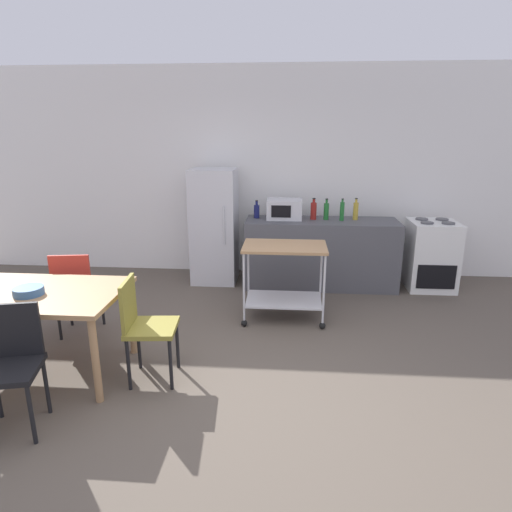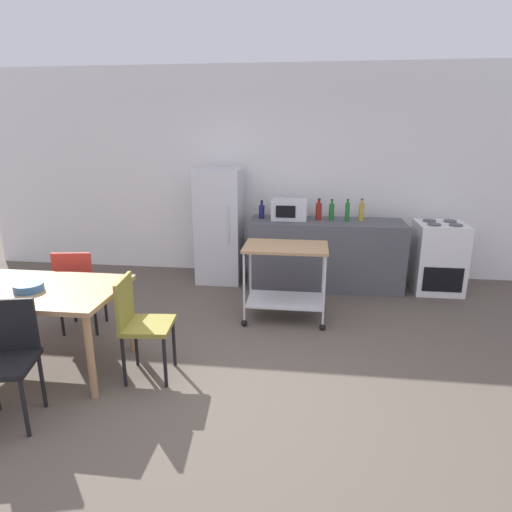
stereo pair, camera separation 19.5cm
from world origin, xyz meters
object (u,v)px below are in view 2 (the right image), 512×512
chair_red (79,285)px  bottle_olive_oil (347,212)px  refrigerator (220,226)px  chair_black (6,354)px  kitchen_cart (285,270)px  dining_table (33,296)px  stove_oven (438,257)px  fruit_bowl (29,287)px  chair_olive (140,320)px  bottle_soda (262,211)px  bottle_sparkling_water (331,211)px  bottle_soy_sauce (361,212)px  microwave (289,209)px  bottle_hot_sauce (319,211)px

chair_red → bottle_olive_oil: 3.33m
refrigerator → chair_red: bearing=-121.5°
chair_black → kitchen_cart: (1.86, 2.00, 0.05)m
dining_table → kitchen_cart: (2.10, 1.30, -0.10)m
dining_table → stove_oven: size_ratio=1.63×
refrigerator → bottle_olive_oil: refrigerator is taller
fruit_bowl → chair_olive: bearing=2.4°
bottle_soda → fruit_bowl: bottle_soda is taller
kitchen_cart → bottle_sparkling_water: bearing=66.2°
bottle_soda → chair_red: bearing=-133.1°
bottle_soy_sauce → chair_red: bearing=-149.2°
refrigerator → fruit_bowl: (-1.09, -2.61, 0.01)m
microwave → chair_red: bearing=-139.2°
dining_table → stove_oven: stove_oven is taller
microwave → bottle_sparkling_water: bottle_sparkling_water is taller
chair_red → bottle_olive_oil: bearing=-157.6°
chair_black → bottle_olive_oil: 4.10m
chair_red → bottle_hot_sauce: bearing=-153.1°
refrigerator → bottle_sparkling_water: bearing=-1.7°
microwave → chair_black: bearing=-119.9°
stove_oven → refrigerator: size_ratio=0.59×
bottle_soy_sauce → bottle_sparkling_water: bearing=-176.6°
dining_table → refrigerator: 2.77m
kitchen_cart → microwave: 1.28m
refrigerator → fruit_bowl: refrigerator is taller
chair_olive → chair_black: (-0.73, -0.66, 0.00)m
bottle_soda → bottle_soy_sauce: bottle_soy_sauce is taller
chair_red → stove_oven: 4.37m
chair_red → bottle_sparkling_water: bearing=-154.9°
chair_red → chair_olive: bearing=132.5°
bottle_soda → bottle_olive_oil: 1.13m
fruit_bowl → chair_red: bearing=91.4°
microwave → bottle_olive_oil: 0.76m
chair_red → microwave: 2.77m
refrigerator → fruit_bowl: 2.83m
chair_black → stove_oven: (3.78, 3.15, -0.07)m
chair_red → kitchen_cart: bearing=-173.5°
microwave → fruit_bowl: 3.29m
dining_table → microwave: 3.26m
dining_table → chair_olive: size_ratio=1.69×
stove_oven → bottle_hot_sauce: (-1.56, 0.04, 0.57)m
bottle_soda → bottle_sparkling_water: bearing=-2.4°
dining_table → chair_red: bearing=89.2°
chair_red → stove_oven: stove_oven is taller
bottle_soda → bottle_hot_sauce: bottle_hot_sauce is taller
stove_oven → dining_table: bearing=-148.6°
chair_black → bottle_olive_oil: size_ratio=3.07×
bottle_sparkling_water → fruit_bowl: (-2.59, -2.56, -0.23)m
chair_olive → bottle_hot_sauce: size_ratio=3.15×
stove_oven → bottle_soy_sauce: bottle_soy_sauce is taller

